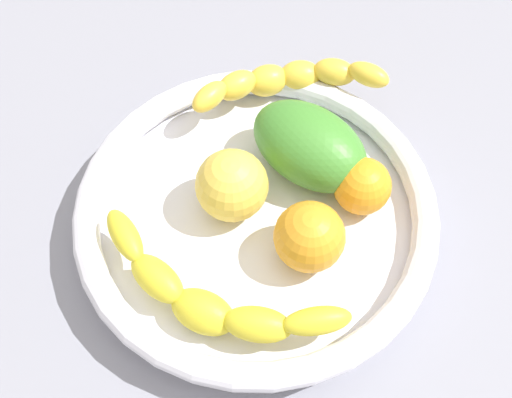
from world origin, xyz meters
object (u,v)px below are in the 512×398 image
Objects in this scene: orange_front at (362,186)px; mango_green at (309,146)px; orange_mid_left at (309,237)px; fruit_bowl at (256,216)px; apple_yellow at (232,185)px; banana_draped_left at (286,80)px; banana_draped_right at (208,298)px.

orange_front is 6.13cm from mango_green.
mango_green is at bearing -7.21° from orange_mid_left.
apple_yellow reaches higher than fruit_bowl.
orange_front is at bearing -135.64° from mango_green.
banana_draped_left is 1.72× the size of mango_green.
orange_mid_left reaches higher than banana_draped_left.
orange_mid_left is (4.58, -8.82, 0.60)cm from banana_draped_right.
fruit_bowl is 2.78× the size of mango_green.
banana_draped_left is at bearing -21.30° from banana_draped_right.
orange_mid_left is 8.37cm from apple_yellow.
orange_mid_left is (-17.88, -0.06, 0.19)cm from banana_draped_left.
apple_yellow is (5.60, 6.22, 0.20)cm from orange_mid_left.
banana_draped_left is 3.09× the size of apple_yellow.
orange_front is 0.85× the size of orange_mid_left.
orange_front is (0.80, -9.63, 2.53)cm from fruit_bowl.
mango_green is at bearing 44.36° from orange_front.
orange_front is at bearing -85.26° from fruit_bowl.
orange_front is at bearing -93.05° from apple_yellow.
orange_mid_left is (-4.98, 5.44, 0.46)cm from orange_front.
mango_green reaches higher than banana_draped_right.
fruit_bowl is at bearing -27.83° from banana_draped_right.
fruit_bowl is 14.58cm from banana_draped_left.
orange_mid_left reaches higher than banana_draped_right.
fruit_bowl is 4.03cm from apple_yellow.
mango_green is (4.36, 4.26, 0.67)cm from orange_front.
banana_draped_right is at bearing 165.69° from apple_yellow.
orange_front reaches higher than banana_draped_right.
fruit_bowl is 1.62× the size of banana_draped_right.
apple_yellow is at bearing 86.95° from orange_front.
orange_mid_left reaches higher than fruit_bowl.
banana_draped_right is 10.54cm from apple_yellow.
banana_draped_left is 14.02cm from orange_front.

